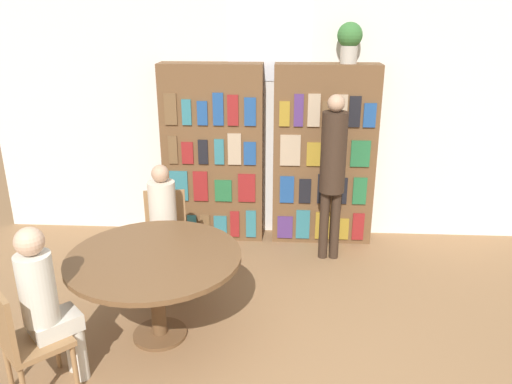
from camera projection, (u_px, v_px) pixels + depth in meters
wall_back at (269, 107)px, 5.62m from camera, size 6.40×0.07×3.00m
bookshelf_left at (213, 154)px, 5.64m from camera, size 1.12×0.34×2.01m
bookshelf_right at (324, 156)px, 5.57m from camera, size 1.12×0.34×2.01m
flower_vase at (350, 40)px, 5.14m from camera, size 0.26×0.26×0.42m
reading_table at (155, 267)px, 3.90m from camera, size 1.36×1.36×0.74m
chair_near_camera at (23, 337)px, 3.32m from camera, size 0.57×0.57×0.87m
chair_left_side at (166, 231)px, 4.91m from camera, size 0.46×0.46×0.87m
seated_reader_left at (163, 221)px, 4.68m from camera, size 0.30×0.38×1.21m
seated_reader_right at (46, 299)px, 3.36m from camera, size 0.39×0.39×1.23m
librarian_standing at (333, 164)px, 5.08m from camera, size 0.26×0.53×1.77m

